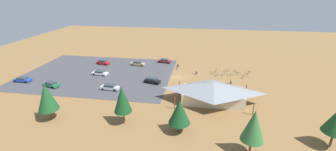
% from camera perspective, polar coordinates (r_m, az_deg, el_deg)
% --- Properties ---
extents(ground, '(160.00, 160.00, 0.00)m').
position_cam_1_polar(ground, '(64.96, 2.33, -0.36)').
color(ground, olive).
rests_on(ground, ground).
extents(parking_lot_asphalt, '(43.07, 31.71, 0.05)m').
position_cam_1_polar(parking_lot_asphalt, '(70.69, -16.99, 0.56)').
color(parking_lot_asphalt, '#424247').
rests_on(parking_lot_asphalt, ground).
extents(bike_pavilion, '(16.34, 9.31, 4.83)m').
position_cam_1_polar(bike_pavilion, '(51.03, 11.25, -3.76)').
color(bike_pavilion, beige).
rests_on(bike_pavilion, ground).
extents(trash_bin, '(0.60, 0.60, 0.90)m').
position_cam_1_polar(trash_bin, '(72.83, 2.54, 2.48)').
color(trash_bin, brown).
rests_on(trash_bin, ground).
extents(lot_sign, '(0.56, 0.08, 2.20)m').
position_cam_1_polar(lot_sign, '(65.67, 2.16, 1.21)').
color(lot_sign, '#99999E').
rests_on(lot_sign, ground).
extents(pine_far_east, '(3.45, 3.45, 7.74)m').
position_cam_1_polar(pine_far_east, '(36.30, 20.75, -11.70)').
color(pine_far_east, brown).
rests_on(pine_far_east, ground).
extents(pine_mideast, '(3.30, 3.30, 7.70)m').
position_cam_1_polar(pine_mideast, '(42.13, -11.43, -5.85)').
color(pine_mideast, brown).
rests_on(pine_mideast, ground).
extents(pine_midwest, '(3.78, 3.78, 7.47)m').
position_cam_1_polar(pine_midwest, '(48.45, -28.24, -4.81)').
color(pine_midwest, brown).
rests_on(pine_midwest, ground).
extents(pine_far_west, '(3.85, 3.85, 6.33)m').
position_cam_1_polar(pine_far_west, '(39.56, 2.90, -9.06)').
color(pine_far_west, brown).
rests_on(pine_far_west, ground).
extents(bicycle_purple_yard_right, '(0.48, 1.71, 0.84)m').
position_cam_1_polar(bicycle_purple_yard_right, '(70.60, 12.05, 1.31)').
color(bicycle_purple_yard_right, black).
rests_on(bicycle_purple_yard_right, ground).
extents(bicycle_blue_near_porch, '(1.60, 0.64, 0.83)m').
position_cam_1_polar(bicycle_blue_near_porch, '(70.93, 14.45, 1.20)').
color(bicycle_blue_near_porch, black).
rests_on(bicycle_blue_near_porch, ground).
extents(bicycle_red_front_row, '(1.35, 1.14, 0.86)m').
position_cam_1_polar(bicycle_red_front_row, '(71.47, 19.68, 0.76)').
color(bicycle_red_front_row, black).
rests_on(bicycle_red_front_row, ground).
extents(bicycle_silver_by_bin, '(0.48, 1.73, 0.83)m').
position_cam_1_polar(bicycle_silver_by_bin, '(67.19, 18.21, -0.37)').
color(bicycle_silver_by_bin, black).
rests_on(bicycle_silver_by_bin, ground).
extents(bicycle_green_yard_front, '(1.72, 0.48, 0.89)m').
position_cam_1_polar(bicycle_green_yard_front, '(69.55, 17.22, 0.52)').
color(bicycle_green_yard_front, black).
rests_on(bicycle_green_yard_front, ground).
extents(bicycle_yellow_near_sign, '(1.51, 0.88, 0.83)m').
position_cam_1_polar(bicycle_yellow_near_sign, '(68.08, 11.15, 0.62)').
color(bicycle_yellow_near_sign, black).
rests_on(bicycle_yellow_near_sign, ground).
extents(bicycle_teal_edge_south, '(1.75, 0.48, 0.84)m').
position_cam_1_polar(bicycle_teal_edge_south, '(67.75, 15.22, 0.14)').
color(bicycle_teal_edge_south, black).
rests_on(bicycle_teal_edge_south, ground).
extents(bicycle_black_lone_west, '(1.35, 1.02, 0.72)m').
position_cam_1_polar(bicycle_black_lone_west, '(71.22, 16.69, 1.02)').
color(bicycle_black_lone_west, black).
rests_on(bicycle_black_lone_west, ground).
extents(bicycle_white_back_row, '(1.08, 1.38, 0.80)m').
position_cam_1_polar(bicycle_white_back_row, '(67.80, 13.70, 0.30)').
color(bicycle_white_back_row, black).
rests_on(bicycle_white_back_row, ground).
extents(bicycle_orange_edge_north, '(1.44, 1.19, 0.83)m').
position_cam_1_polar(bicycle_orange_edge_north, '(68.60, 19.10, -0.02)').
color(bicycle_orange_edge_north, black).
rests_on(bicycle_orange_edge_north, ground).
extents(bicycle_purple_lone_east, '(1.17, 1.25, 0.80)m').
position_cam_1_polar(bicycle_purple_lone_east, '(66.64, 12.11, 0.07)').
color(bicycle_purple_lone_east, black).
rests_on(bicycle_purple_lone_east, ground).
extents(car_white_back_corner, '(4.81, 2.54, 1.28)m').
position_cam_1_polar(car_white_back_corner, '(69.01, -16.77, 0.66)').
color(car_white_back_corner, white).
rests_on(car_white_back_corner, parking_lot_asphalt).
extents(car_tan_second_row, '(4.78, 2.21, 1.30)m').
position_cam_1_polar(car_tan_second_row, '(74.78, -7.62, 3.03)').
color(car_tan_second_row, tan).
rests_on(car_tan_second_row, parking_lot_asphalt).
extents(car_green_aisle_side, '(4.70, 3.07, 1.32)m').
position_cam_1_polar(car_green_aisle_side, '(65.67, -27.33, -1.97)').
color(car_green_aisle_side, '#1E6B3D').
rests_on(car_green_aisle_side, parking_lot_asphalt).
extents(car_black_front_row, '(4.58, 2.74, 1.49)m').
position_cam_1_polar(car_black_front_row, '(60.57, -3.98, -1.27)').
color(car_black_front_row, black).
rests_on(car_black_front_row, parking_lot_asphalt).
extents(car_silver_end_stall, '(4.72, 1.97, 1.42)m').
position_cam_1_polar(car_silver_end_stall, '(58.48, -14.43, -2.84)').
color(car_silver_end_stall, '#BCBCC1').
rests_on(car_silver_end_stall, parking_lot_asphalt).
extents(car_red_inner_stall, '(4.47, 2.42, 1.46)m').
position_cam_1_polar(car_red_inner_stall, '(78.13, -16.06, 3.22)').
color(car_red_inner_stall, red).
rests_on(car_red_inner_stall, parking_lot_asphalt).
extents(car_maroon_far_end, '(4.44, 2.34, 1.35)m').
position_cam_1_polar(car_maroon_far_end, '(76.80, -0.89, 3.73)').
color(car_maroon_far_end, maroon).
rests_on(car_maroon_far_end, parking_lot_asphalt).
extents(car_blue_near_entry, '(4.53, 2.00, 1.29)m').
position_cam_1_polar(car_blue_near_entry, '(73.01, -32.77, -0.82)').
color(car_blue_near_entry, '#1E42B2').
rests_on(car_blue_near_entry, parking_lot_asphalt).
extents(visitor_at_bikes, '(0.39, 0.40, 1.72)m').
position_cam_1_polar(visitor_at_bikes, '(67.17, 7.18, 1.06)').
color(visitor_at_bikes, '#2D3347').
rests_on(visitor_at_bikes, ground).
extents(visitor_by_pavilion, '(0.39, 0.40, 1.68)m').
position_cam_1_polar(visitor_by_pavilion, '(62.35, 15.62, -1.27)').
color(visitor_by_pavilion, '#2D3347').
rests_on(visitor_by_pavilion, ground).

